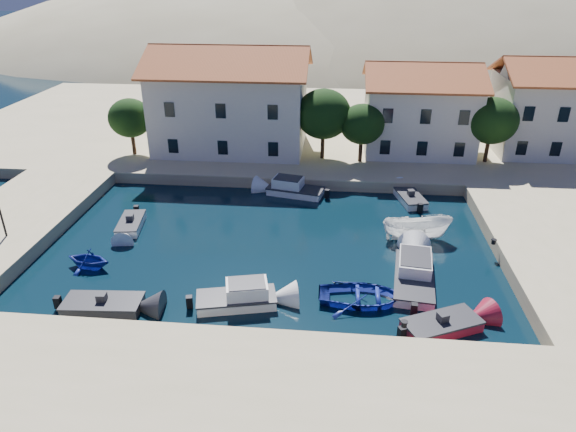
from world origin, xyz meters
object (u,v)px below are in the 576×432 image
object	(u,v)px
building_right	(547,104)
cabin_cruiser_east	(414,276)
cabin_cruiser_south	(236,298)
building_left	(231,97)
building_mid	(419,107)
rowboat_south	(363,301)
boat_east	(416,239)

from	to	relation	value
building_right	cabin_cruiser_east	size ratio (longest dim) A/B	1.60
cabin_cruiser_south	building_right	bearing A→B (deg)	33.86
building_left	cabin_cruiser_south	size ratio (longest dim) A/B	3.09
building_mid	building_right	size ratio (longest dim) A/B	1.11
rowboat_south	cabin_cruiser_east	bearing A→B (deg)	-55.38
building_mid	cabin_cruiser_south	size ratio (longest dim) A/B	2.20
building_left	building_right	xyz separation A→B (m)	(30.00, 2.00, -0.46)
building_left	cabin_cruiser_east	distance (m)	27.01
rowboat_south	boat_east	world-z (taller)	boat_east
cabin_cruiser_east	boat_east	size ratio (longest dim) A/B	1.22
cabin_cruiser_south	boat_east	size ratio (longest dim) A/B	0.99
building_right	cabin_cruiser_east	distance (m)	28.29
building_right	rowboat_south	world-z (taller)	building_right
building_right	rowboat_south	distance (m)	31.86
building_mid	building_right	xyz separation A→B (m)	(12.00, 1.00, 0.25)
building_right	boat_east	size ratio (longest dim) A/B	1.96
building_mid	rowboat_south	world-z (taller)	building_mid
building_left	cabin_cruiser_east	xyz separation A→B (m)	(15.24, -21.62, -5.46)
building_left	building_mid	distance (m)	18.04
building_mid	cabin_cruiser_east	world-z (taller)	building_mid
boat_east	building_left	bearing A→B (deg)	39.01
building_mid	building_right	distance (m)	12.04
cabin_cruiser_east	rowboat_south	bearing A→B (deg)	132.44
building_left	building_mid	xyz separation A→B (m)	(18.00, 1.00, -0.71)
rowboat_south	building_left	bearing A→B (deg)	26.14
building_mid	rowboat_south	size ratio (longest dim) A/B	2.06
building_left	rowboat_south	xyz separation A→B (m)	(12.15, -23.82, -5.94)
building_mid	cabin_cruiser_south	distance (m)	29.30
rowboat_south	boat_east	distance (m)	8.79
cabin_cruiser_east	building_left	bearing A→B (deg)	42.13
building_mid	building_right	world-z (taller)	building_right
boat_east	cabin_cruiser_east	bearing A→B (deg)	165.30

